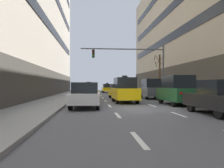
% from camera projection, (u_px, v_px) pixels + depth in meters
% --- Properties ---
extents(ground_plane, '(120.00, 120.00, 0.00)m').
position_uv_depth(ground_plane, '(137.00, 109.00, 14.33)').
color(ground_plane, '#515156').
extents(sidewalk_left, '(3.21, 80.00, 0.14)m').
position_uv_depth(sidewalk_left, '(35.00, 108.00, 13.79)').
color(sidewalk_left, gray).
rests_on(sidewalk_left, ground).
extents(lane_stripe_l1_s2, '(0.16, 2.00, 0.01)m').
position_uv_depth(lane_stripe_l1_s2, '(139.00, 139.00, 6.23)').
color(lane_stripe_l1_s2, silver).
rests_on(lane_stripe_l1_s2, ground).
extents(lane_stripe_l1_s3, '(0.16, 2.00, 0.01)m').
position_uv_depth(lane_stripe_l1_s3, '(118.00, 115.00, 11.21)').
color(lane_stripe_l1_s3, silver).
rests_on(lane_stripe_l1_s3, ground).
extents(lane_stripe_l1_s4, '(0.16, 2.00, 0.01)m').
position_uv_depth(lane_stripe_l1_s4, '(110.00, 106.00, 16.19)').
color(lane_stripe_l1_s4, silver).
rests_on(lane_stripe_l1_s4, ground).
extents(lane_stripe_l1_s5, '(0.16, 2.00, 0.01)m').
position_uv_depth(lane_stripe_l1_s5, '(105.00, 101.00, 21.17)').
color(lane_stripe_l1_s5, silver).
rests_on(lane_stripe_l1_s5, ground).
extents(lane_stripe_l1_s6, '(0.16, 2.00, 0.01)m').
position_uv_depth(lane_stripe_l1_s6, '(103.00, 98.00, 26.15)').
color(lane_stripe_l1_s6, silver).
rests_on(lane_stripe_l1_s6, ground).
extents(lane_stripe_l1_s7, '(0.16, 2.00, 0.01)m').
position_uv_depth(lane_stripe_l1_s7, '(101.00, 96.00, 31.13)').
color(lane_stripe_l1_s7, silver).
rests_on(lane_stripe_l1_s7, ground).
extents(lane_stripe_l1_s8, '(0.16, 2.00, 0.01)m').
position_uv_depth(lane_stripe_l1_s8, '(100.00, 94.00, 36.11)').
color(lane_stripe_l1_s8, silver).
rests_on(lane_stripe_l1_s8, ground).
extents(lane_stripe_l1_s9, '(0.16, 2.00, 0.01)m').
position_uv_depth(lane_stripe_l1_s9, '(99.00, 93.00, 41.10)').
color(lane_stripe_l1_s9, silver).
rests_on(lane_stripe_l1_s9, ground).
extents(lane_stripe_l1_s10, '(0.16, 2.00, 0.01)m').
position_uv_depth(lane_stripe_l1_s10, '(98.00, 92.00, 46.08)').
color(lane_stripe_l1_s10, silver).
rests_on(lane_stripe_l1_s10, ground).
extents(lane_stripe_l2_s3, '(0.16, 2.00, 0.01)m').
position_uv_depth(lane_stripe_l2_s3, '(179.00, 114.00, 11.48)').
color(lane_stripe_l2_s3, silver).
rests_on(lane_stripe_l2_s3, ground).
extents(lane_stripe_l2_s4, '(0.16, 2.00, 0.01)m').
position_uv_depth(lane_stripe_l2_s4, '(152.00, 105.00, 16.46)').
color(lane_stripe_l2_s4, silver).
rests_on(lane_stripe_l2_s4, ground).
extents(lane_stripe_l2_s5, '(0.16, 2.00, 0.01)m').
position_uv_depth(lane_stripe_l2_s5, '(138.00, 101.00, 21.44)').
color(lane_stripe_l2_s5, silver).
rests_on(lane_stripe_l2_s5, ground).
extents(lane_stripe_l2_s6, '(0.16, 2.00, 0.01)m').
position_uv_depth(lane_stripe_l2_s6, '(129.00, 98.00, 26.42)').
color(lane_stripe_l2_s6, silver).
rests_on(lane_stripe_l2_s6, ground).
extents(lane_stripe_l2_s7, '(0.16, 2.00, 0.01)m').
position_uv_depth(lane_stripe_l2_s7, '(123.00, 96.00, 31.40)').
color(lane_stripe_l2_s7, silver).
rests_on(lane_stripe_l2_s7, ground).
extents(lane_stripe_l2_s8, '(0.16, 2.00, 0.01)m').
position_uv_depth(lane_stripe_l2_s8, '(119.00, 94.00, 36.38)').
color(lane_stripe_l2_s8, silver).
rests_on(lane_stripe_l2_s8, ground).
extents(lane_stripe_l2_s9, '(0.16, 2.00, 0.01)m').
position_uv_depth(lane_stripe_l2_s9, '(116.00, 93.00, 41.36)').
color(lane_stripe_l2_s9, silver).
rests_on(lane_stripe_l2_s9, ground).
extents(lane_stripe_l2_s10, '(0.16, 2.00, 0.01)m').
position_uv_depth(lane_stripe_l2_s10, '(113.00, 92.00, 46.34)').
color(lane_stripe_l2_s10, silver).
rests_on(lane_stripe_l2_s10, ground).
extents(taxi_driving_0, '(1.96, 4.28, 1.74)m').
position_uv_depth(taxi_driving_0, '(89.00, 92.00, 21.55)').
color(taxi_driving_0, black).
rests_on(taxi_driving_0, ground).
extents(taxi_driving_1, '(1.88, 4.22, 1.73)m').
position_uv_depth(taxi_driving_1, '(118.00, 91.00, 25.19)').
color(taxi_driving_1, black).
rests_on(taxi_driving_1, ground).
extents(taxi_driving_2, '(1.88, 4.30, 2.23)m').
position_uv_depth(taxi_driving_2, '(125.00, 90.00, 19.13)').
color(taxi_driving_2, black).
rests_on(taxi_driving_2, ground).
extents(car_driving_3, '(1.86, 4.24, 1.57)m').
position_uv_depth(car_driving_3, '(90.00, 89.00, 35.02)').
color(car_driving_3, black).
rests_on(car_driving_3, ground).
extents(car_driving_4, '(1.94, 4.37, 1.62)m').
position_uv_depth(car_driving_4, '(85.00, 95.00, 14.77)').
color(car_driving_4, black).
rests_on(car_driving_4, ground).
extents(taxi_driving_5, '(1.94, 4.43, 1.82)m').
position_uv_depth(taxi_driving_5, '(107.00, 88.00, 43.54)').
color(taxi_driving_5, black).
rests_on(taxi_driving_5, ground).
extents(car_parked_1, '(1.97, 4.58, 1.71)m').
position_uv_depth(car_parked_1, '(220.00, 98.00, 11.32)').
color(car_parked_1, black).
rests_on(car_parked_1, ground).
extents(car_parked_2, '(1.92, 4.46, 2.14)m').
position_uv_depth(car_parked_2, '(177.00, 90.00, 16.99)').
color(car_parked_2, black).
rests_on(car_parked_2, ground).
extents(car_parked_3, '(1.85, 4.34, 2.09)m').
position_uv_depth(car_parked_3, '(151.00, 89.00, 24.48)').
color(car_parked_3, black).
rests_on(car_parked_3, ground).
extents(traffic_signal_0, '(8.95, 0.35, 5.56)m').
position_uv_depth(traffic_signal_0, '(137.00, 61.00, 24.79)').
color(traffic_signal_0, '#4C4C51').
rests_on(traffic_signal_0, sidewalk_right).
extents(street_tree_0, '(1.63, 1.53, 5.21)m').
position_uv_depth(street_tree_0, '(159.00, 73.00, 29.41)').
color(street_tree_0, '#4C3823').
rests_on(street_tree_0, sidewalk_right).
extents(pedestrian_0, '(0.37, 0.43, 1.50)m').
position_uv_depth(pedestrian_0, '(211.00, 92.00, 15.73)').
color(pedestrian_0, black).
rests_on(pedestrian_0, sidewalk_right).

